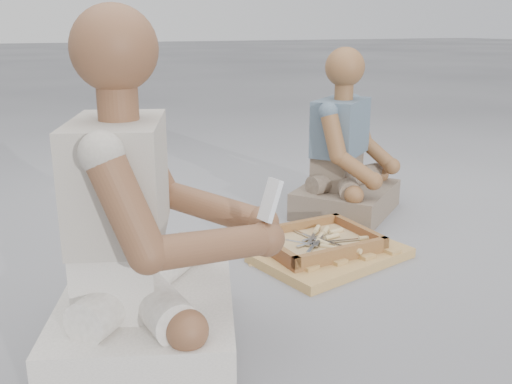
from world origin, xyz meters
name	(u,v)px	position (x,y,z in m)	size (l,w,h in m)	color
ground	(269,276)	(0.00, 0.00, 0.00)	(60.00, 60.00, 0.00)	gray
carved_panel	(331,255)	(0.29, 0.03, 0.02)	(0.58, 0.38, 0.04)	#A1743E
tool_tray	(318,242)	(0.27, 0.09, 0.06)	(0.46, 0.38, 0.06)	brown
chisel_0	(316,231)	(0.31, 0.18, 0.07)	(0.16, 0.18, 0.02)	silver
chisel_1	(319,238)	(0.28, 0.11, 0.06)	(0.17, 0.16, 0.02)	silver
chisel_2	(324,247)	(0.26, 0.04, 0.06)	(0.15, 0.18, 0.02)	silver
chisel_3	(324,232)	(0.33, 0.15, 0.07)	(0.16, 0.17, 0.02)	silver
chisel_4	(362,239)	(0.44, 0.04, 0.07)	(0.22, 0.06, 0.02)	silver
chisel_5	(320,241)	(0.27, 0.08, 0.07)	(0.06, 0.22, 0.02)	silver
chisel_6	(348,248)	(0.33, -0.03, 0.07)	(0.10, 0.21, 0.02)	silver
chisel_7	(328,238)	(0.32, 0.10, 0.07)	(0.22, 0.06, 0.02)	silver
chisel_8	(332,233)	(0.37, 0.15, 0.07)	(0.22, 0.06, 0.02)	silver
wood_chip_0	(268,262)	(0.05, 0.11, 0.00)	(0.02, 0.01, 0.00)	tan
wood_chip_1	(302,229)	(0.36, 0.39, 0.00)	(0.02, 0.01, 0.00)	tan
wood_chip_2	(390,252)	(0.55, -0.01, 0.00)	(0.02, 0.01, 0.00)	tan
wood_chip_3	(284,270)	(0.07, 0.02, 0.00)	(0.02, 0.01, 0.00)	tan
wood_chip_4	(365,274)	(0.33, -0.14, 0.00)	(0.02, 0.01, 0.00)	tan
wood_chip_5	(251,265)	(-0.02, 0.11, 0.00)	(0.02, 0.01, 0.00)	tan
wood_chip_6	(295,225)	(0.35, 0.45, 0.00)	(0.02, 0.01, 0.00)	tan
wood_chip_7	(224,253)	(-0.07, 0.27, 0.00)	(0.02, 0.01, 0.00)	tan
wood_chip_8	(263,238)	(0.15, 0.36, 0.00)	(0.02, 0.01, 0.00)	tan
wood_chip_9	(374,241)	(0.57, 0.13, 0.00)	(0.02, 0.01, 0.00)	tan
wood_chip_10	(319,254)	(0.28, 0.10, 0.00)	(0.02, 0.01, 0.00)	tan
wood_chip_11	(219,237)	(-0.03, 0.45, 0.00)	(0.02, 0.01, 0.00)	tan
wood_chip_12	(412,257)	(0.60, -0.08, 0.00)	(0.02, 0.01, 0.00)	tan
craftsman	(141,242)	(-0.53, -0.29, 0.33)	(0.72, 0.74, 0.96)	silver
companion	(346,160)	(0.67, 0.53, 0.27)	(0.66, 0.64, 0.80)	#7D6C5A
mobile_phone	(270,200)	(-0.22, -0.46, 0.46)	(0.06, 0.06, 0.11)	white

